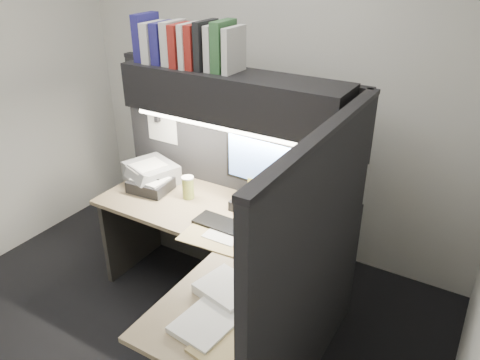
{
  "coord_description": "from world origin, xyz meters",
  "views": [
    {
      "loc": [
        1.66,
        -1.72,
        2.38
      ],
      "look_at": [
        0.33,
        0.51,
        1.05
      ],
      "focal_mm": 35.0,
      "sensor_mm": 36.0,
      "label": 1
    }
  ],
  "objects_px": {
    "desk": "(209,310)",
    "printer": "(152,173)",
    "coffee_cup": "(188,188)",
    "notebook_stack": "(151,185)",
    "overhead_shelf": "(231,96)",
    "telephone": "(297,209)",
    "monitor": "(260,183)",
    "keyboard": "(230,227)"
  },
  "relations": [
    {
      "from": "overhead_shelf",
      "to": "telephone",
      "type": "distance_m",
      "value": 0.87
    },
    {
      "from": "desk",
      "to": "overhead_shelf",
      "type": "distance_m",
      "value": 1.33
    },
    {
      "from": "desk",
      "to": "telephone",
      "type": "distance_m",
      "value": 0.89
    },
    {
      "from": "printer",
      "to": "notebook_stack",
      "type": "xyz_separation_m",
      "value": [
        0.09,
        -0.12,
        -0.03
      ]
    },
    {
      "from": "overhead_shelf",
      "to": "coffee_cup",
      "type": "height_order",
      "value": "overhead_shelf"
    },
    {
      "from": "monitor",
      "to": "notebook_stack",
      "type": "bearing_deg",
      "value": -167.51
    },
    {
      "from": "overhead_shelf",
      "to": "telephone",
      "type": "xyz_separation_m",
      "value": [
        0.48,
        0.05,
        -0.72
      ]
    },
    {
      "from": "coffee_cup",
      "to": "telephone",
      "type": "bearing_deg",
      "value": 12.83
    },
    {
      "from": "telephone",
      "to": "notebook_stack",
      "type": "distance_m",
      "value": 1.11
    },
    {
      "from": "desk",
      "to": "monitor",
      "type": "distance_m",
      "value": 0.88
    },
    {
      "from": "notebook_stack",
      "to": "monitor",
      "type": "bearing_deg",
      "value": 9.35
    },
    {
      "from": "coffee_cup",
      "to": "notebook_stack",
      "type": "bearing_deg",
      "value": -170.69
    },
    {
      "from": "desk",
      "to": "monitor",
      "type": "relative_size",
      "value": 3.08
    },
    {
      "from": "telephone",
      "to": "coffee_cup",
      "type": "distance_m",
      "value": 0.8
    },
    {
      "from": "keyboard",
      "to": "overhead_shelf",
      "type": "bearing_deg",
      "value": 119.99
    },
    {
      "from": "desk",
      "to": "printer",
      "type": "height_order",
      "value": "printer"
    },
    {
      "from": "monitor",
      "to": "keyboard",
      "type": "xyz_separation_m",
      "value": [
        -0.06,
        -0.28,
        -0.21
      ]
    },
    {
      "from": "monitor",
      "to": "keyboard",
      "type": "height_order",
      "value": "monitor"
    },
    {
      "from": "desk",
      "to": "monitor",
      "type": "bearing_deg",
      "value": 94.84
    },
    {
      "from": "telephone",
      "to": "notebook_stack",
      "type": "height_order",
      "value": "telephone"
    },
    {
      "from": "notebook_stack",
      "to": "printer",
      "type": "bearing_deg",
      "value": 126.98
    },
    {
      "from": "printer",
      "to": "monitor",
      "type": "bearing_deg",
      "value": 20.95
    },
    {
      "from": "printer",
      "to": "desk",
      "type": "bearing_deg",
      "value": -15.43
    },
    {
      "from": "telephone",
      "to": "notebook_stack",
      "type": "relative_size",
      "value": 0.89
    },
    {
      "from": "monitor",
      "to": "printer",
      "type": "distance_m",
      "value": 0.94
    },
    {
      "from": "overhead_shelf",
      "to": "keyboard",
      "type": "height_order",
      "value": "overhead_shelf"
    },
    {
      "from": "coffee_cup",
      "to": "printer",
      "type": "distance_m",
      "value": 0.4
    },
    {
      "from": "telephone",
      "to": "monitor",
      "type": "bearing_deg",
      "value": -152.4
    },
    {
      "from": "keyboard",
      "to": "notebook_stack",
      "type": "height_order",
      "value": "notebook_stack"
    },
    {
      "from": "telephone",
      "to": "coffee_cup",
      "type": "relative_size",
      "value": 1.63
    },
    {
      "from": "telephone",
      "to": "desk",
      "type": "bearing_deg",
      "value": -95.24
    },
    {
      "from": "desk",
      "to": "keyboard",
      "type": "relative_size",
      "value": 3.46
    },
    {
      "from": "desk",
      "to": "printer",
      "type": "relative_size",
      "value": 4.67
    },
    {
      "from": "desk",
      "to": "notebook_stack",
      "type": "xyz_separation_m",
      "value": [
        -0.9,
        0.58,
        0.33
      ]
    },
    {
      "from": "overhead_shelf",
      "to": "coffee_cup",
      "type": "bearing_deg",
      "value": -156.89
    },
    {
      "from": "telephone",
      "to": "printer",
      "type": "xyz_separation_m",
      "value": [
        -1.17,
        -0.11,
        0.02
      ]
    },
    {
      "from": "keyboard",
      "to": "monitor",
      "type": "bearing_deg",
      "value": 78.61
    },
    {
      "from": "desk",
      "to": "notebook_stack",
      "type": "relative_size",
      "value": 5.95
    },
    {
      "from": "telephone",
      "to": "keyboard",
      "type": "bearing_deg",
      "value": -121.83
    },
    {
      "from": "notebook_stack",
      "to": "overhead_shelf",
      "type": "bearing_deg",
      "value": 16.31
    },
    {
      "from": "printer",
      "to": "notebook_stack",
      "type": "relative_size",
      "value": 1.27
    },
    {
      "from": "coffee_cup",
      "to": "notebook_stack",
      "type": "relative_size",
      "value": 0.55
    }
  ]
}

